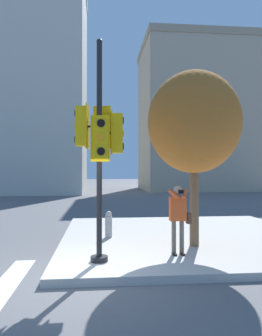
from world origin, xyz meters
name	(u,v)px	position (x,y,z in m)	size (l,w,h in m)	color
ground_plane	(69,280)	(0.00, 0.00, 0.00)	(160.00, 160.00, 0.00)	#5B5B5E
sidewalk_corner	(188,237)	(3.50, 3.50, 0.09)	(8.00, 8.00, 0.18)	#BCB7AD
traffic_signal_pole	(100,140)	(0.65, 0.65, 2.95)	(1.12, 1.12, 5.09)	black
person_photographer	(178,213)	(2.57, 1.08, 1.19)	(0.58, 0.54, 1.69)	black
street_tree	(194,123)	(3.23, 1.93, 3.57)	(2.56, 2.56, 4.82)	brown
fire_hydrant	(109,224)	(0.92, 3.29, 0.58)	(0.22, 0.28, 0.82)	#99999E
building_left	(32,85)	(-6.42, 28.64, 11.38)	(11.29, 11.98, 22.74)	beige
building_right	(197,117)	(12.35, 31.16, 8.66)	(13.26, 10.61, 17.30)	tan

